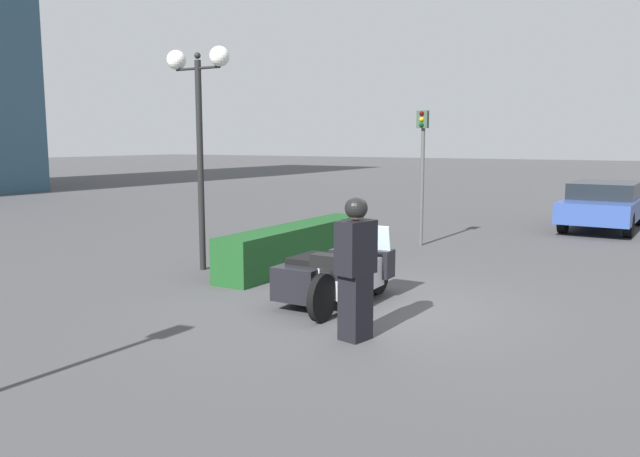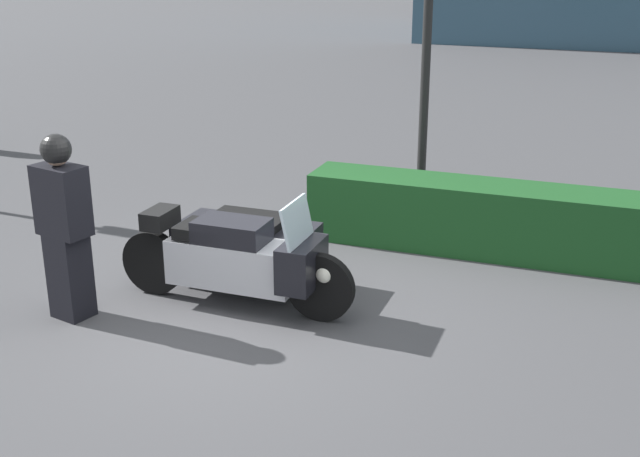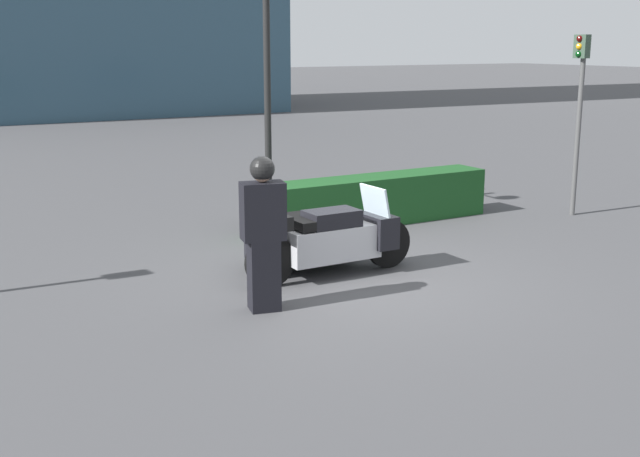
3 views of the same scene
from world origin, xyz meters
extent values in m
plane|color=#424244|center=(0.00, 0.00, 0.00)|extent=(160.00, 160.00, 0.00)
cylinder|color=black|center=(0.81, 0.26, 0.34)|extent=(0.67, 0.10, 0.67)
cylinder|color=black|center=(-1.02, 0.25, 0.34)|extent=(0.67, 0.10, 0.67)
cylinder|color=black|center=(-0.28, 0.83, 0.26)|extent=(0.53, 0.10, 0.53)
cube|color=#B7B7BC|center=(-0.10, 0.25, 0.46)|extent=(1.29, 0.46, 0.45)
cube|color=black|center=(-0.10, 0.25, 0.79)|extent=(0.71, 0.44, 0.24)
cube|color=black|center=(-0.40, 0.25, 0.77)|extent=(0.52, 0.44, 0.12)
cube|color=black|center=(0.62, 0.26, 0.55)|extent=(0.32, 0.62, 0.44)
cube|color=silver|center=(0.58, 0.26, 0.97)|extent=(0.12, 0.60, 0.40)
sphere|color=white|center=(0.86, 0.26, 0.48)|extent=(0.18, 0.18, 0.18)
cube|color=black|center=(-0.23, 0.83, 0.41)|extent=(1.46, 0.71, 0.50)
sphere|color=black|center=(0.39, 0.83, 0.43)|extent=(0.48, 0.48, 0.48)
cube|color=black|center=(-0.23, 0.83, 0.70)|extent=(0.80, 0.60, 0.09)
cube|color=black|center=(-0.90, 0.25, 0.84)|extent=(0.24, 0.41, 0.18)
cube|color=black|center=(-1.47, -0.50, 0.42)|extent=(0.40, 0.37, 0.84)
cube|color=black|center=(-1.47, -0.50, 1.18)|extent=(0.55, 0.40, 0.67)
sphere|color=tan|center=(-1.47, -0.50, 1.62)|extent=(0.23, 0.23, 0.23)
sphere|color=black|center=(-1.47, -0.50, 1.66)|extent=(0.29, 0.29, 0.29)
cube|color=#19471E|center=(2.10, 2.65, 0.41)|extent=(4.46, 0.73, 0.82)
cylinder|color=black|center=(0.86, 4.03, 1.98)|extent=(0.12, 0.12, 3.97)
camera|label=1|loc=(-8.23, -3.96, 2.47)|focal=35.00mm
camera|label=2|loc=(3.27, -6.30, 3.40)|focal=45.00mm
camera|label=3|loc=(-5.40, -8.53, 3.05)|focal=45.00mm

